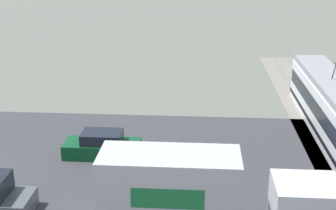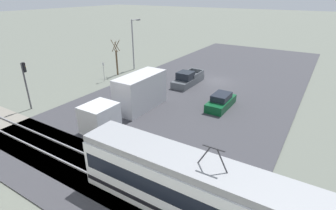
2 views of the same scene
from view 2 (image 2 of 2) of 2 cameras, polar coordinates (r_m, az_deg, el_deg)
ground_plane at (r=35.64m, az=10.20°, el=5.01°), size 320.00×320.00×0.00m
road_surface at (r=35.63m, az=10.20°, el=5.07°), size 21.35×51.88×0.08m
rail_bed at (r=19.17m, az=-16.32°, el=-12.77°), size 58.65×4.40×0.22m
light_rail_tram at (r=14.01m, az=9.10°, el=-18.96°), size 15.15×2.55×4.47m
box_truck at (r=25.57m, az=-7.84°, el=1.72°), size 2.44×10.06×3.49m
pickup_truck at (r=33.75m, az=4.33°, el=5.62°), size 1.97×5.58×1.79m
sedan_car_0 at (r=27.38m, az=11.46°, el=0.70°), size 1.80×4.39×1.48m
traffic_light_pole at (r=29.41m, az=-28.60°, el=4.93°), size 0.28×0.47×4.81m
street_tree at (r=38.23m, az=-11.13°, el=9.76°), size 1.18×0.98×5.00m
street_lamp_near_crossing at (r=40.55m, az=-7.50°, el=13.69°), size 0.36×1.95×7.37m
no_parking_sign at (r=35.81m, az=-13.83°, el=7.39°), size 0.32×0.08×2.57m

